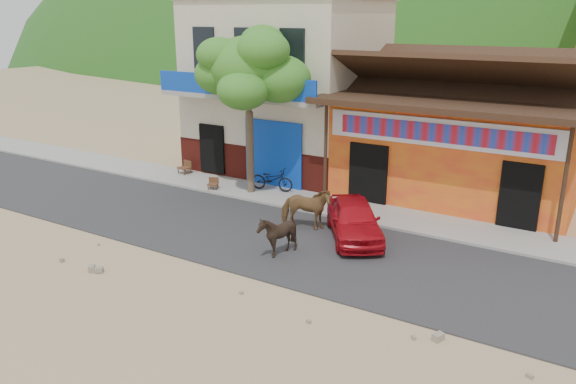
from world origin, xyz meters
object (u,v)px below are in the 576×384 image
Objects in this scene: tree at (249,112)px; cafe_chair_left at (184,162)px; red_car at (354,219)px; cafe_chair_right at (213,179)px; cow_dark at (277,235)px; scooter at (272,179)px; cow_tan at (306,209)px.

tree reaches higher than cafe_chair_left.
red_car is (5.13, -1.98, -2.49)m from tree.
cafe_chair_right is (-6.53, 1.48, -0.11)m from red_car.
cow_dark is 1.51× the size of cafe_chair_right.
cow_dark is 2.62m from red_car.
cow_dark is 5.81m from scooter.
red_car reaches higher than scooter.
cow_dark is at bearing -60.44° from cafe_chair_right.
tree is 2.99m from cafe_chair_right.
cow_tan is 0.97× the size of scooter.
cow_dark is 0.73× the size of scooter.
scooter is 2.25m from cafe_chair_right.
red_car is 2.08× the size of scooter.
cow_tan is 5.22m from cafe_chair_right.
tree is 1.73× the size of red_car.
cow_tan is at bearing -43.05° from cafe_chair_right.
tree is 6.04m from red_car.
red_car is 4.32× the size of cafe_chair_right.
cafe_chair_left is at bearing 129.89° from red_car.
cow_tan is 3.99m from scooter.
cafe_chair_right is at bearing -156.53° from cow_dark.
scooter is (-3.26, 4.81, -0.09)m from cow_dark.
cow_tan is 0.47× the size of red_car.
red_car is at bearing -37.56° from cafe_chair_right.
scooter is at bearing 2.55° from cafe_chair_right.
cow_tan is 7.86m from cafe_chair_left.
cafe_chair_right is (-4.96, 1.64, -0.20)m from cow_tan.
red_car reaches higher than cafe_chair_right.
cow_dark reaches higher than cafe_chair_right.
red_car is 5.18m from scooter.
cow_tan is at bearing 157.25° from cow_dark.
cow_tan is 1.59m from red_car.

